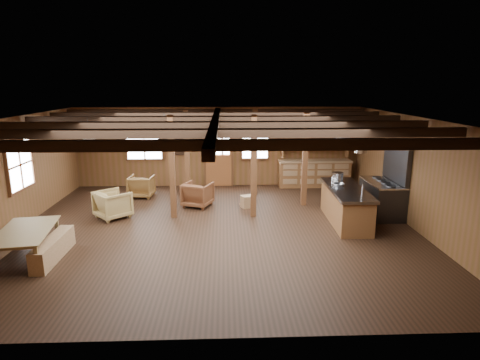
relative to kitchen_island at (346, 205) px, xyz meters
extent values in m
cube|color=black|center=(-3.40, -0.39, -0.49)|extent=(10.00, 9.00, 0.02)
cube|color=black|center=(-3.40, -0.39, 2.33)|extent=(10.00, 9.00, 0.02)
cube|color=brown|center=(-8.41, -0.39, 0.92)|extent=(0.02, 9.00, 2.80)
cube|color=brown|center=(1.61, -0.39, 0.92)|extent=(0.02, 9.00, 2.80)
cube|color=brown|center=(-3.40, 4.12, 0.92)|extent=(10.00, 0.02, 2.80)
cube|color=brown|center=(-3.40, -4.90, 0.92)|extent=(10.00, 0.02, 2.80)
cube|color=black|center=(-3.40, -3.89, 2.20)|extent=(9.80, 0.12, 0.18)
cube|color=black|center=(-3.40, -2.39, 2.20)|extent=(9.80, 0.12, 0.18)
cube|color=black|center=(-3.40, -0.89, 2.20)|extent=(9.80, 0.12, 0.18)
cube|color=black|center=(-3.40, 0.61, 2.20)|extent=(9.80, 0.12, 0.18)
cube|color=black|center=(-3.40, 2.11, 2.20)|extent=(9.80, 0.12, 0.18)
cube|color=black|center=(-3.40, 3.41, 2.20)|extent=(9.80, 0.12, 0.18)
cube|color=black|center=(-3.40, -0.39, 2.20)|extent=(0.18, 8.82, 0.18)
cube|color=#4B2F15|center=(-4.60, 0.61, 0.92)|extent=(0.15, 0.15, 2.80)
cube|color=#4B2F15|center=(-4.40, 2.81, 0.92)|extent=(0.15, 0.15, 2.80)
cube|color=#4B2F15|center=(-2.40, 0.61, 0.92)|extent=(0.15, 0.15, 2.80)
cube|color=#4B2F15|center=(-2.20, 2.81, 0.92)|extent=(0.15, 0.15, 2.80)
cube|color=#4B2F15|center=(-0.80, 1.61, 0.92)|extent=(0.15, 0.15, 2.80)
cube|color=brown|center=(-3.40, 4.06, 0.07)|extent=(0.90, 0.06, 1.10)
cube|color=#4B2F15|center=(-3.88, 4.06, 0.57)|extent=(0.06, 0.08, 2.10)
cube|color=#4B2F15|center=(-2.92, 4.06, 0.57)|extent=(0.06, 0.08, 2.10)
cube|color=#4B2F15|center=(-3.40, 4.06, 1.64)|extent=(1.02, 0.08, 0.06)
cube|color=white|center=(-3.40, 4.06, 1.07)|extent=(0.84, 0.02, 0.90)
cube|color=white|center=(-6.00, 4.07, 1.12)|extent=(1.20, 0.02, 1.20)
cube|color=#4B2F15|center=(-6.00, 4.07, 1.12)|extent=(1.32, 0.06, 1.32)
cube|color=white|center=(-2.10, 4.07, 1.12)|extent=(0.90, 0.02, 1.20)
cube|color=#4B2F15|center=(-2.10, 4.07, 1.12)|extent=(1.02, 0.06, 1.32)
cube|color=white|center=(-8.36, 0.11, 1.12)|extent=(0.02, 1.20, 1.20)
cube|color=#4B2F15|center=(-8.36, 0.11, 1.12)|extent=(0.14, 1.24, 1.32)
cube|color=silver|center=(-4.70, 4.07, 1.32)|extent=(0.50, 0.03, 0.40)
cube|color=black|center=(-4.70, 4.06, 1.32)|extent=(0.55, 0.02, 0.45)
cube|color=silver|center=(-5.30, 4.07, 1.22)|extent=(0.35, 0.03, 0.45)
cube|color=black|center=(-5.30, 4.06, 1.22)|extent=(0.40, 0.02, 0.50)
cube|color=silver|center=(-4.70, 4.07, 0.82)|extent=(0.40, 0.03, 0.30)
cube|color=black|center=(-4.70, 4.06, 0.82)|extent=(0.45, 0.02, 0.35)
cube|color=brown|center=(0.00, 3.81, -0.03)|extent=(2.50, 0.55, 0.90)
cube|color=brown|center=(0.00, 3.79, 0.45)|extent=(2.55, 0.60, 0.06)
cube|color=brown|center=(0.00, 3.86, 0.92)|extent=(2.30, 0.35, 0.04)
cube|color=brown|center=(0.00, 3.86, 1.27)|extent=(2.30, 0.35, 0.04)
cube|color=brown|center=(0.00, 3.86, 1.62)|extent=(2.30, 0.35, 0.04)
cube|color=brown|center=(-1.15, 3.86, 1.27)|extent=(0.04, 0.35, 1.40)
cube|color=brown|center=(1.15, 3.86, 1.27)|extent=(0.04, 0.35, 1.40)
cylinder|color=#2D2D30|center=(-6.40, -0.39, 2.10)|extent=(0.02, 0.02, 0.45)
cone|color=white|center=(-6.40, -0.39, 1.77)|extent=(0.36, 0.36, 0.22)
cylinder|color=#2D2D30|center=(-4.90, 1.61, 2.10)|extent=(0.02, 0.02, 0.45)
cone|color=white|center=(-4.90, 1.61, 1.77)|extent=(0.36, 0.36, 0.22)
cylinder|color=#2D2D30|center=(-0.19, -0.09, 2.07)|extent=(0.04, 3.00, 0.04)
cylinder|color=#2D2D30|center=(-0.21, -1.44, 1.93)|extent=(0.01, 0.01, 0.29)
cylinder|color=#B4B7BC|center=(-0.21, -1.44, 1.71)|extent=(0.26, 0.26, 0.14)
cylinder|color=#2D2D30|center=(-0.17, -1.05, 1.98)|extent=(0.01, 0.01, 0.17)
cylinder|color=#2D2D30|center=(-0.17, -1.05, 1.83)|extent=(0.23, 0.23, 0.14)
cylinder|color=#2D2D30|center=(-0.21, -0.67, 1.93)|extent=(0.01, 0.01, 0.28)
cylinder|color=#B4B7BC|center=(-0.21, -0.67, 1.72)|extent=(0.20, 0.20, 0.14)
cylinder|color=#2D2D30|center=(-0.24, -0.28, 1.97)|extent=(0.01, 0.01, 0.20)
cylinder|color=#2D2D30|center=(-0.24, -0.28, 1.81)|extent=(0.22, 0.22, 0.14)
cylinder|color=#2D2D30|center=(-0.19, 0.10, 1.97)|extent=(0.01, 0.01, 0.20)
cylinder|color=#B4B7BC|center=(-0.19, 0.10, 1.80)|extent=(0.25, 0.25, 0.14)
cylinder|color=#2D2D30|center=(-0.13, 0.49, 1.96)|extent=(0.01, 0.01, 0.22)
cylinder|color=#2D2D30|center=(-0.13, 0.49, 1.78)|extent=(0.25, 0.25, 0.14)
cylinder|color=#2D2D30|center=(-0.14, 0.87, 2.00)|extent=(0.01, 0.01, 0.15)
cylinder|color=#B4B7BC|center=(-0.14, 0.87, 1.85)|extent=(0.21, 0.21, 0.14)
cylinder|color=#2D2D30|center=(-0.26, 1.26, 1.98)|extent=(0.01, 0.01, 0.17)
cylinder|color=#2D2D30|center=(-0.26, 1.26, 1.83)|extent=(0.21, 0.21, 0.14)
cube|color=brown|center=(0.00, 0.00, -0.05)|extent=(0.88, 2.42, 0.86)
cube|color=#B4B7BC|center=(0.00, 0.00, 0.42)|extent=(0.96, 2.53, 0.08)
cylinder|color=#2D2D30|center=(0.00, -0.60, 0.42)|extent=(0.44, 0.44, 0.06)
cylinder|color=#B4B7BC|center=(0.20, -0.60, 0.57)|extent=(0.03, 0.03, 0.30)
cube|color=brown|center=(-2.51, 1.39, -0.29)|extent=(0.49, 0.43, 0.37)
cube|color=#2D2D30|center=(1.20, 0.57, -0.02)|extent=(0.81, 1.53, 0.92)
cube|color=#B4B7BC|center=(1.20, 0.57, 0.46)|extent=(0.83, 1.55, 0.04)
cube|color=#2D2D30|center=(1.52, 0.57, 1.00)|extent=(0.12, 1.53, 1.02)
cube|color=#B4B7BC|center=(1.40, 0.57, 1.51)|extent=(0.40, 1.63, 0.05)
imported|color=olive|center=(-7.30, -2.03, -0.16)|extent=(1.29, 1.96, 0.64)
cube|color=brown|center=(-6.80, -2.03, -0.25)|extent=(0.31, 1.65, 0.45)
imported|color=brown|center=(-5.89, 2.68, -0.13)|extent=(0.81, 0.83, 0.70)
imported|color=brown|center=(-4.00, 1.59, -0.11)|extent=(1.02, 1.03, 0.73)
imported|color=olive|center=(-6.25, 0.61, -0.10)|extent=(1.17, 1.16, 0.76)
cylinder|color=#B4B7BC|center=(0.03, 1.00, 0.56)|extent=(0.32, 0.32, 0.19)
imported|color=silver|center=(-0.14, 0.24, 0.50)|extent=(0.32, 0.32, 0.07)
camera|label=1|loc=(-3.19, -10.00, 3.13)|focal=30.00mm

